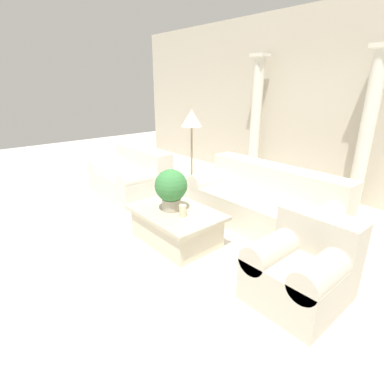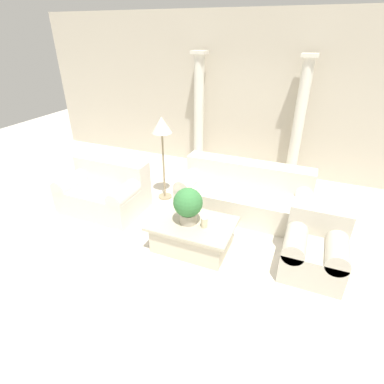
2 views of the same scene
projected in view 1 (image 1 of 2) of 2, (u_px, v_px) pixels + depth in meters
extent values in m
plane|color=silver|center=(197.00, 230.00, 4.22)|extent=(16.00, 16.00, 0.00)
cube|color=beige|center=(312.00, 103.00, 5.36)|extent=(10.00, 0.06, 3.20)
cube|color=beige|center=(261.00, 211.00, 4.28)|extent=(2.19, 0.94, 0.45)
cube|color=beige|center=(276.00, 179.00, 4.33)|extent=(2.19, 0.33, 0.39)
cylinder|color=beige|center=(214.00, 178.00, 4.87)|extent=(0.28, 0.94, 0.28)
cylinder|color=beige|center=(329.00, 215.00, 3.51)|extent=(0.28, 0.94, 0.28)
cube|color=silver|center=(130.00, 184.00, 5.40)|extent=(1.38, 0.94, 0.45)
cube|color=silver|center=(143.00, 159.00, 5.45)|extent=(1.38, 0.33, 0.39)
cylinder|color=silver|center=(115.00, 164.00, 5.70)|extent=(0.28, 0.94, 0.28)
cylinder|color=silver|center=(146.00, 177.00, 4.92)|extent=(0.28, 0.94, 0.28)
cube|color=beige|center=(176.00, 227.00, 3.86)|extent=(1.04, 0.71, 0.39)
cube|color=#BCB398|center=(176.00, 212.00, 3.79)|extent=(1.18, 0.80, 0.04)
cylinder|color=#B2A893|center=(172.00, 204.00, 3.78)|extent=(0.24, 0.24, 0.15)
sphere|color=#387A3D|center=(171.00, 186.00, 3.70)|extent=(0.41, 0.41, 0.41)
cylinder|color=beige|center=(183.00, 211.00, 3.60)|extent=(0.09, 0.09, 0.14)
cylinder|color=gray|center=(192.00, 197.00, 5.39)|extent=(0.25, 0.25, 0.03)
cylinder|color=gray|center=(192.00, 163.00, 5.18)|extent=(0.04, 0.04, 1.24)
cone|color=beige|center=(192.00, 118.00, 4.92)|extent=(0.35, 0.35, 0.28)
cylinder|color=silver|center=(255.00, 122.00, 6.01)|extent=(0.21, 0.21, 2.40)
cube|color=silver|center=(260.00, 55.00, 5.58)|extent=(0.29, 0.29, 0.06)
cylinder|color=silver|center=(366.00, 135.00, 4.53)|extent=(0.21, 0.21, 2.40)
cube|color=silver|center=(384.00, 45.00, 4.10)|extent=(0.29, 0.29, 0.06)
cube|color=beige|center=(299.00, 279.00, 2.81)|extent=(0.77, 0.88, 0.44)
cube|color=beige|center=(320.00, 231.00, 2.85)|extent=(0.77, 0.31, 0.36)
cylinder|color=beige|center=(279.00, 246.00, 2.90)|extent=(0.28, 0.88, 0.28)
cylinder|color=beige|center=(328.00, 268.00, 2.55)|extent=(0.28, 0.88, 0.28)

